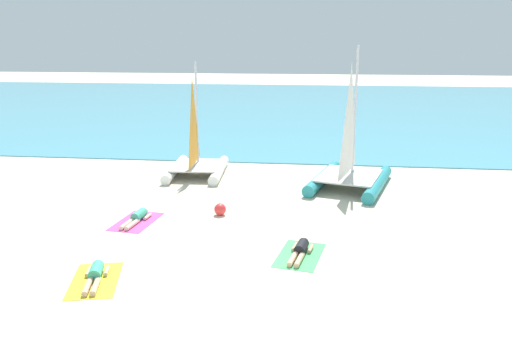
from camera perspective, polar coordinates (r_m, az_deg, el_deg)
ground_plane at (r=22.99m, az=1.49°, el=0.37°), size 120.00×120.00×0.00m
ocean_water at (r=43.26m, az=3.95°, el=7.11°), size 120.00×40.00×0.05m
sailboat_teal at (r=20.00m, az=10.39°, el=0.32°), size 3.66×4.69×5.39m
sailboat_white at (r=21.68m, az=-6.69°, el=1.30°), size 2.49×3.73×4.72m
towel_left at (r=16.72m, az=-13.19°, el=-5.56°), size 1.34×2.03×0.01m
sunbather_left at (r=16.73m, az=-13.11°, el=-5.08°), size 0.61×1.57×0.30m
towel_middle at (r=13.15m, az=-17.49°, el=-11.59°), size 1.52×2.11×0.01m
sunbather_middle at (r=13.16m, az=-17.48°, el=-10.97°), size 0.75×1.56×0.30m
towel_right at (r=13.94m, az=4.89°, el=-9.38°), size 1.43×2.07×0.01m
sunbather_right at (r=13.95m, az=4.96°, el=-8.80°), size 0.68×1.56×0.30m
beach_ball at (r=16.85m, az=-4.02°, el=-4.34°), size 0.40×0.40×0.40m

